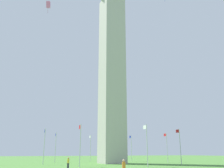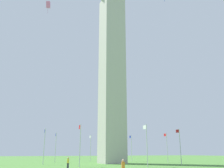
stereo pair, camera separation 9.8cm
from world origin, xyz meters
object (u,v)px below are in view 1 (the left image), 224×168
(flagpole_e, at_px, (44,144))
(kite_pink_box, at_px, (48,5))
(flagpole_nw, at_px, (131,147))
(obelisk_monument, at_px, (112,64))
(flagpole_w, at_px, (167,146))
(flagpole_se, at_px, (80,143))
(flagpole_sw, at_px, (180,144))
(flagpole_s, at_px, (147,143))
(flagpole_n, at_px, (90,147))
(flagpole_ne, at_px, (56,146))
(person_yellow_shirt, at_px, (68,163))

(flagpole_e, bearing_deg, kite_pink_box, 160.20)
(flagpole_nw, bearing_deg, obelisk_monument, 135.19)
(kite_pink_box, bearing_deg, flagpole_w, -79.52)
(flagpole_se, distance_m, flagpole_w, 27.18)
(flagpole_sw, distance_m, flagpole_nw, 20.80)
(flagpole_s, bearing_deg, flagpole_n, -0.00)
(obelisk_monument, height_order, flagpole_n, obelisk_monument)
(flagpole_s, height_order, kite_pink_box, kite_pink_box)
(flagpole_e, relative_size, flagpole_sw, 1.00)
(flagpole_e, xyz_separation_m, kite_pink_box, (-5.83, 2.10, 27.66))
(flagpole_e, bearing_deg, flagpole_w, -90.00)
(flagpole_sw, height_order, kite_pink_box, kite_pink_box)
(obelisk_monument, height_order, flagpole_sw, obelisk_monument)
(kite_pink_box, bearing_deg, flagpole_e, -19.80)
(flagpole_nw, xyz_separation_m, kite_pink_box, (-16.24, 27.21, 27.66))
(flagpole_se, bearing_deg, flagpole_ne, -0.00)
(obelisk_monument, relative_size, flagpole_ne, 6.60)
(flagpole_nw, bearing_deg, kite_pink_box, 120.82)
(flagpole_sw, xyz_separation_m, flagpole_w, (10.40, -4.31, 0.00))
(obelisk_monument, xyz_separation_m, flagpole_sw, (-10.33, -10.40, -19.25))
(flagpole_nw, relative_size, kite_pink_box, 2.57)
(flagpole_n, bearing_deg, flagpole_w, -135.00)
(flagpole_n, height_order, kite_pink_box, kite_pink_box)
(flagpole_sw, bearing_deg, flagpole_se, 90.00)
(flagpole_w, distance_m, flagpole_nw, 11.26)
(flagpole_e, height_order, flagpole_nw, same)
(obelisk_monument, bearing_deg, person_yellow_shirt, 136.57)
(flagpole_e, height_order, kite_pink_box, kite_pink_box)
(flagpole_se, xyz_separation_m, flagpole_s, (-4.31, -10.40, 0.00))
(flagpole_sw, bearing_deg, person_yellow_shirt, 98.68)
(flagpole_s, distance_m, kite_pink_box, 33.56)
(flagpole_n, bearing_deg, flagpole_sw, -157.50)
(flagpole_e, bearing_deg, flagpole_nw, -67.50)
(flagpole_ne, height_order, flagpole_sw, same)
(flagpole_se, height_order, flagpole_w, same)
(flagpole_se, height_order, person_yellow_shirt, flagpole_se)
(flagpole_se, xyz_separation_m, kite_pink_box, (4.57, 6.41, 27.66))
(flagpole_se, bearing_deg, obelisk_monument, -45.19)
(flagpole_w, height_order, flagpole_nw, same)
(flagpole_ne, relative_size, kite_pink_box, 2.57)
(person_yellow_shirt, bearing_deg, flagpole_nw, 28.72)
(flagpole_sw, height_order, flagpole_nw, same)
(flagpole_n, height_order, flagpole_s, same)
(person_yellow_shirt, xyz_separation_m, kite_pink_box, (8.17, 3.62, 30.71))
(obelisk_monument, height_order, flagpole_e, obelisk_monument)
(flagpole_n, bearing_deg, person_yellow_shirt, 155.32)
(flagpole_e, bearing_deg, flagpole_ne, -22.50)
(flagpole_se, distance_m, person_yellow_shirt, 5.49)
(flagpole_e, height_order, flagpole_w, same)
(flagpole_se, xyz_separation_m, flagpole_w, (10.40, -25.11, 0.00))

